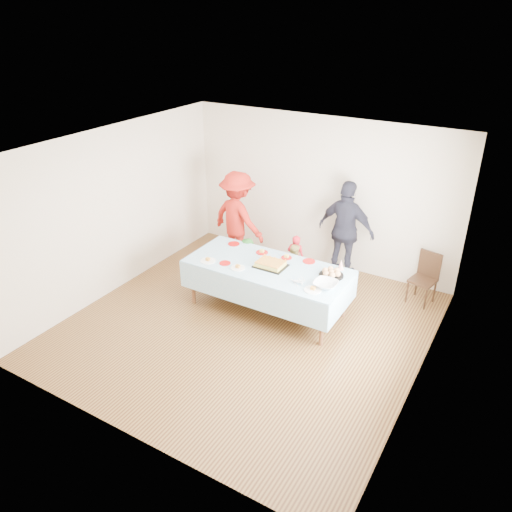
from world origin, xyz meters
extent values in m
plane|color=#442613|center=(0.00, 0.00, 0.00)|extent=(5.00, 5.00, 0.00)
cube|color=beige|center=(0.00, 2.50, 1.35)|extent=(5.00, 0.04, 2.70)
cube|color=beige|center=(0.00, -2.50, 1.35)|extent=(5.00, 0.04, 2.70)
cube|color=beige|center=(-2.50, 0.00, 1.35)|extent=(0.04, 5.00, 2.70)
cube|color=beige|center=(2.50, 0.00, 1.35)|extent=(0.04, 5.00, 2.70)
cube|color=white|center=(0.00, 0.00, 2.70)|extent=(5.00, 5.00, 0.04)
cube|color=#472B16|center=(2.47, 0.20, 1.50)|extent=(0.03, 1.75, 1.35)
cylinder|color=brown|center=(-1.09, 0.12, 0.36)|extent=(0.06, 0.06, 0.73)
cylinder|color=brown|center=(1.15, 0.12, 0.36)|extent=(0.06, 0.06, 0.73)
cylinder|color=brown|center=(-1.09, 0.96, 0.36)|extent=(0.06, 0.06, 0.73)
cylinder|color=brown|center=(1.15, 0.96, 0.36)|extent=(0.06, 0.06, 0.73)
cube|color=brown|center=(0.03, 0.54, 0.75)|extent=(2.40, 1.00, 0.04)
cube|color=white|center=(0.03, 0.54, 0.78)|extent=(2.50, 1.10, 0.01)
cube|color=black|center=(0.08, 0.55, 0.79)|extent=(0.47, 0.36, 0.01)
cube|color=#DCCA54|center=(0.08, 0.55, 0.82)|extent=(0.40, 0.30, 0.06)
cube|color=#A56826|center=(0.08, 0.55, 0.86)|extent=(0.40, 0.30, 0.01)
cylinder|color=black|center=(0.99, 0.74, 0.79)|extent=(0.37, 0.37, 0.02)
sphere|color=tan|center=(1.09, 0.74, 0.84)|extent=(0.09, 0.09, 0.09)
sphere|color=tan|center=(1.04, 0.82, 0.84)|extent=(0.09, 0.09, 0.09)
sphere|color=tan|center=(0.94, 0.82, 0.84)|extent=(0.09, 0.09, 0.09)
sphere|color=tan|center=(0.90, 0.74, 0.84)|extent=(0.09, 0.09, 0.09)
sphere|color=tan|center=(0.94, 0.66, 0.84)|extent=(0.09, 0.09, 0.09)
sphere|color=tan|center=(1.04, 0.66, 0.84)|extent=(0.09, 0.09, 0.09)
sphere|color=tan|center=(0.99, 0.74, 0.84)|extent=(0.09, 0.09, 0.09)
imported|color=silver|center=(1.05, 0.40, 0.82)|extent=(0.34, 0.34, 0.08)
cone|color=white|center=(1.03, 1.00, 0.86)|extent=(0.09, 0.09, 0.16)
cylinder|color=red|center=(-0.82, 0.93, 0.79)|extent=(0.19, 0.19, 0.01)
cylinder|color=red|center=(-0.26, 0.89, 0.79)|extent=(0.19, 0.19, 0.01)
cylinder|color=red|center=(0.16, 0.92, 0.79)|extent=(0.17, 0.17, 0.01)
cylinder|color=red|center=(0.52, 0.99, 0.79)|extent=(0.20, 0.20, 0.01)
cylinder|color=red|center=(-0.56, 0.28, 0.79)|extent=(0.18, 0.18, 0.01)
cylinder|color=white|center=(-0.84, 0.21, 0.79)|extent=(0.24, 0.24, 0.01)
cylinder|color=white|center=(-0.31, 0.24, 0.79)|extent=(0.22, 0.22, 0.01)
cylinder|color=white|center=(0.93, 0.23, 0.79)|extent=(0.24, 0.24, 0.01)
cylinder|color=black|center=(1.87, 1.88, 0.19)|extent=(0.03, 0.03, 0.38)
cylinder|color=black|center=(2.18, 1.81, 0.19)|extent=(0.03, 0.03, 0.38)
cylinder|color=black|center=(1.94, 2.19, 0.19)|extent=(0.03, 0.03, 0.38)
cylinder|color=black|center=(2.25, 2.12, 0.19)|extent=(0.03, 0.03, 0.38)
cube|color=black|center=(2.06, 2.00, 0.39)|extent=(0.44, 0.44, 0.04)
cube|color=black|center=(2.10, 2.16, 0.63)|extent=(0.37, 0.11, 0.44)
imported|color=red|center=(-0.03, 1.65, 0.42)|extent=(0.33, 0.24, 0.83)
imported|color=#236521|center=(-0.68, 1.13, 0.41)|extent=(0.46, 0.36, 0.83)
imported|color=tan|center=(0.05, 1.41, 0.39)|extent=(0.39, 0.31, 0.78)
imported|color=red|center=(-1.24, 1.71, 0.87)|extent=(1.24, 0.87, 1.74)
imported|color=#272736|center=(0.64, 2.20, 0.87)|extent=(1.06, 0.52, 1.75)
camera|label=1|loc=(3.29, -5.31, 4.33)|focal=35.00mm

